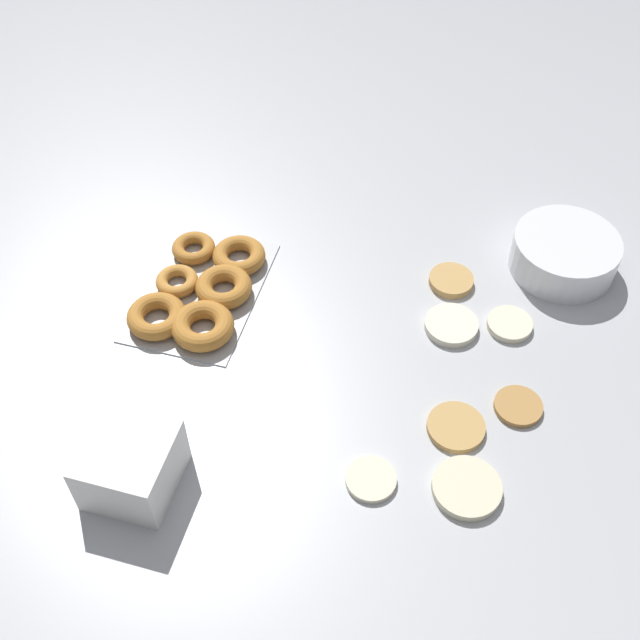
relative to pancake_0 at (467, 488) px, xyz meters
The scene contains 11 objects.
ground_plane 0.27m from the pancake_0, 137.88° to the right, with size 3.00×3.00×0.00m, color #B2B5BA.
pancake_0 is the anchor object (origin of this frame).
pancake_1 0.19m from the pancake_0, 161.31° to the left, with size 0.08×0.08×0.01m, color #B27F42.
pancake_2 0.11m from the pancake_0, 162.45° to the right, with size 0.10×0.10×0.01m, color tan.
pancake_3 0.33m from the pancake_0, 166.47° to the right, with size 0.10×0.10×0.01m, color silver.
pancake_4 0.44m from the pancake_0, 167.48° to the right, with size 0.08×0.08×0.02m, color tan.
pancake_5 0.15m from the pancake_0, 80.79° to the right, with size 0.08×0.08×0.01m, color beige.
pancake_6 0.36m from the pancake_0, behind, with size 0.08×0.08×0.01m, color beige.
donut_tray 0.61m from the pancake_0, 116.50° to the right, with size 0.32×0.21×0.04m.
batter_bowl 0.55m from the pancake_0, 169.13° to the left, with size 0.20×0.20×0.07m.
container_stack 0.52m from the pancake_0, 76.11° to the right, with size 0.14×0.13×0.10m.
Camera 1 is at (0.85, 0.13, 1.12)m, focal length 45.00 mm.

